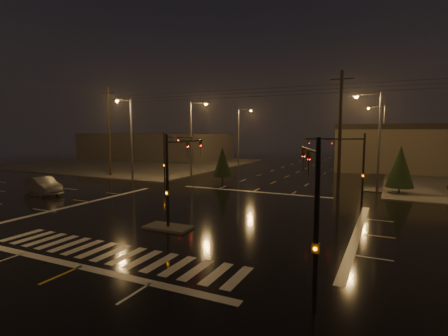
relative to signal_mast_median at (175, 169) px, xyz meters
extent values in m
plane|color=black|center=(0.00, 3.07, -3.75)|extent=(140.00, 140.00, 0.00)
cube|color=#494641|center=(-30.00, 33.07, -3.69)|extent=(36.00, 36.00, 0.12)
cube|color=#494641|center=(0.00, -0.93, -3.68)|extent=(3.00, 1.60, 0.15)
cube|color=beige|center=(0.00, -5.93, -3.75)|extent=(15.00, 2.60, 0.01)
cube|color=beige|center=(0.00, -7.93, -3.75)|extent=(16.00, 0.50, 0.01)
cube|color=beige|center=(0.00, 14.07, -3.75)|extent=(16.00, 0.50, 0.01)
cube|color=#3C3735|center=(-35.00, 45.07, -0.95)|extent=(30.00, 18.00, 5.60)
cylinder|color=black|center=(0.00, -0.93, -0.75)|extent=(0.18, 0.18, 6.00)
cylinder|color=black|center=(0.00, 1.32, 1.75)|extent=(0.12, 4.50, 0.12)
imported|color=#594707|center=(0.00, 3.35, 1.70)|extent=(0.16, 0.20, 1.00)
cube|color=#594707|center=(0.00, -0.93, -1.45)|extent=(0.25, 0.18, 0.35)
cylinder|color=black|center=(10.50, 13.57, -0.75)|extent=(0.18, 0.18, 6.00)
cylinder|color=black|center=(8.15, 12.72, 1.75)|extent=(4.74, 1.82, 0.12)
imported|color=#594707|center=(6.04, 11.95, 1.70)|extent=(0.24, 0.22, 1.00)
cube|color=#594707|center=(10.50, 13.57, -1.45)|extent=(0.25, 0.18, 0.35)
cylinder|color=black|center=(-10.50, 13.57, -0.75)|extent=(0.18, 0.18, 6.00)
cylinder|color=black|center=(-8.15, 12.72, 1.75)|extent=(4.74, 1.82, 0.12)
imported|color=#594707|center=(-6.04, 11.95, 1.70)|extent=(0.24, 0.22, 1.00)
cube|color=#594707|center=(-10.50, 13.57, -1.45)|extent=(0.25, 0.18, 0.35)
cylinder|color=black|center=(10.50, -7.43, -0.75)|extent=(0.18, 0.18, 6.00)
cylinder|color=black|center=(9.82, -5.55, 1.75)|extent=(1.48, 3.80, 0.12)
imported|color=#594707|center=(9.20, -3.86, 1.70)|extent=(0.22, 0.24, 1.00)
cube|color=#594707|center=(10.50, -7.43, -1.45)|extent=(0.25, 0.18, 0.35)
cylinder|color=#38383A|center=(-11.50, 21.07, 1.25)|extent=(0.24, 0.24, 10.00)
cylinder|color=#38383A|center=(-10.30, 21.07, 6.05)|extent=(2.40, 0.14, 0.14)
cube|color=#38383A|center=(-9.20, 21.07, 6.00)|extent=(0.70, 0.30, 0.18)
sphere|color=orange|center=(-9.20, 21.07, 5.87)|extent=(0.32, 0.32, 0.32)
cylinder|color=#38383A|center=(-11.50, 37.07, 1.25)|extent=(0.24, 0.24, 10.00)
cylinder|color=#38383A|center=(-10.30, 37.07, 6.05)|extent=(2.40, 0.14, 0.14)
cube|color=#38383A|center=(-9.20, 37.07, 6.00)|extent=(0.70, 0.30, 0.18)
sphere|color=orange|center=(-9.20, 37.07, 5.87)|extent=(0.32, 0.32, 0.32)
cylinder|color=#38383A|center=(11.50, 19.07, 1.25)|extent=(0.24, 0.24, 10.00)
cylinder|color=#38383A|center=(10.30, 19.07, 6.05)|extent=(2.40, 0.14, 0.14)
cube|color=#38383A|center=(9.20, 19.07, 6.00)|extent=(0.70, 0.30, 0.18)
sphere|color=orange|center=(9.20, 19.07, 5.87)|extent=(0.32, 0.32, 0.32)
cylinder|color=#38383A|center=(11.50, 39.07, 1.25)|extent=(0.24, 0.24, 10.00)
cylinder|color=#38383A|center=(10.30, 39.07, 6.05)|extent=(2.40, 0.14, 0.14)
cube|color=#38383A|center=(9.20, 39.07, 6.00)|extent=(0.70, 0.30, 0.18)
sphere|color=orange|center=(9.20, 39.07, 5.87)|extent=(0.32, 0.32, 0.32)
cylinder|color=#38383A|center=(-16.00, 14.57, 1.25)|extent=(0.24, 0.24, 10.00)
cylinder|color=#38383A|center=(-16.00, 13.37, 6.05)|extent=(0.14, 2.40, 0.14)
cube|color=#38383A|center=(-16.00, 12.27, 6.00)|extent=(0.30, 0.70, 0.18)
sphere|color=orange|center=(-16.00, 12.27, 5.87)|extent=(0.32, 0.32, 0.32)
cylinder|color=black|center=(-22.00, 17.07, 2.25)|extent=(0.32, 0.32, 12.00)
cube|color=black|center=(-22.00, 17.07, 7.45)|extent=(2.20, 0.12, 0.12)
cylinder|color=black|center=(8.00, 17.07, 2.25)|extent=(0.32, 0.32, 12.00)
cube|color=black|center=(8.00, 17.07, 7.45)|extent=(2.20, 0.12, 0.12)
cylinder|color=black|center=(13.49, 18.87, -3.40)|extent=(0.18, 0.18, 0.70)
cone|color=black|center=(13.49, 18.87, -1.01)|extent=(2.61, 2.61, 4.08)
cylinder|color=black|center=(-5.67, 18.68, -3.40)|extent=(0.18, 0.18, 0.70)
cone|color=black|center=(-5.67, 18.68, -1.28)|extent=(2.27, 2.27, 3.54)
imported|color=#505157|center=(-18.16, 3.91, -2.91)|extent=(5.39, 2.98, 1.68)
camera|label=1|loc=(12.64, -18.98, 2.46)|focal=28.00mm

